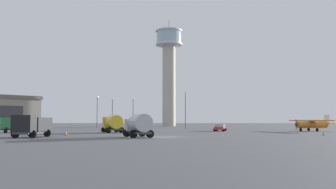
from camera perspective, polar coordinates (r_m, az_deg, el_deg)
name	(u,v)px	position (r m, az deg, el deg)	size (l,w,h in m)	color
ground_plane	(166,137)	(45.68, -0.29, -7.03)	(400.00, 400.00, 0.00)	#545456
control_tower	(169,66)	(124.59, 0.15, 4.80)	(9.68, 9.68, 38.73)	#B2AD9E
airplane_orange	(312,124)	(73.31, 22.77, -4.47)	(8.55, 10.89, 3.23)	orange
truck_box_green	(19,124)	(66.04, -23.51, -4.49)	(6.22, 5.05, 2.63)	#38383D
truck_fuel_tanker_yellow	(113,123)	(60.84, -9.13, -4.68)	(4.48, 6.12, 3.04)	#38383D
truck_box_black	(32,125)	(47.36, -21.54, -4.76)	(3.83, 5.96, 2.82)	#38383D
truck_fuel_tanker_silver	(139,125)	(44.12, -4.89, -4.99)	(4.25, 6.13, 2.98)	#38383D
car_red	(220,127)	(69.64, 8.61, -5.41)	(3.09, 4.63, 1.37)	red
light_post_west	(112,110)	(92.83, -9.20, -2.60)	(0.44, 0.44, 7.98)	#38383D
light_post_east	(185,107)	(89.80, 2.89, -2.04)	(0.44, 0.44, 9.64)	#38383D
light_post_north	(97,109)	(96.47, -11.65, -2.37)	(0.44, 0.44, 8.79)	#38383D
light_post_centre	(133,110)	(99.14, -5.81, -2.58)	(0.44, 0.44, 8.48)	#38383D
traffic_cone_near_left	(324,133)	(55.68, 24.38, -5.80)	(0.36, 0.36, 0.70)	black
traffic_cone_near_right	(66,133)	(51.95, -16.53, -6.17)	(0.36, 0.36, 0.64)	black
traffic_cone_mid_apron	(298,131)	(62.78, 20.75, -5.73)	(0.36, 0.36, 0.59)	black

